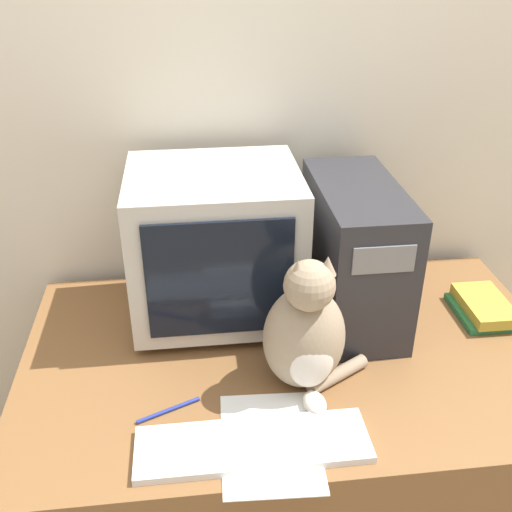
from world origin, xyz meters
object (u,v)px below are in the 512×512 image
Objects in this scene: computer_tower at (354,252)px; cat at (305,334)px; book_stack at (484,308)px; pen at (169,410)px; keyboard at (253,444)px; crt_monitor at (215,244)px.

cat is at bearing -123.18° from computer_tower.
computer_tower reaches higher than book_stack.
book_stack is 1.40× the size of pen.
pen is (-0.32, -0.06, -0.15)m from cat.
computer_tower is at bearing 34.24° from pen.
computer_tower is 0.65m from pen.
keyboard is 2.46× the size of book_stack.
crt_monitor is 0.90× the size of keyboard.
computer_tower reaches higher than keyboard.
book_stack is 0.93m from pen.
book_stack reaches higher than keyboard.
crt_monitor is 0.39m from cat.
crt_monitor is 0.38m from computer_tower.
keyboard reaches higher than pen.
pen is (-0.89, -0.29, -0.02)m from book_stack.
computer_tower is 0.42m from book_stack.
computer_tower is 2.27× the size of book_stack.
cat is at bearing 10.18° from pen.
computer_tower reaches higher than cat.
crt_monitor reaches higher than computer_tower.
crt_monitor reaches higher than cat.
crt_monitor is 0.97× the size of computer_tower.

